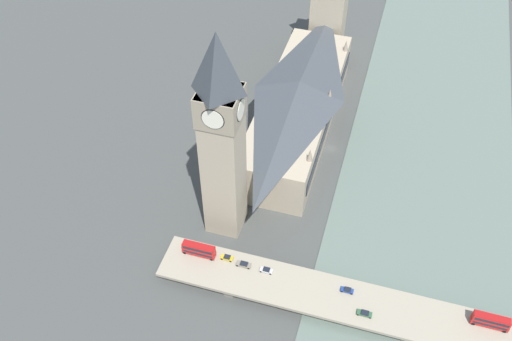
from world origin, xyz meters
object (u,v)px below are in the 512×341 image
at_px(clock_tower, 222,136).
at_px(double_decker_bus_lead, 199,249).
at_px(victoria_tower, 329,10).
at_px(double_decker_bus_rear, 491,321).
at_px(parliament_hall, 298,106).
at_px(car_northbound_lead, 347,290).
at_px(car_northbound_mid, 365,313).
at_px(car_northbound_tail, 266,270).
at_px(road_bridge, 411,317).
at_px(car_southbound_mid, 227,258).
at_px(car_southbound_lead, 244,264).

height_order(clock_tower, double_decker_bus_lead, clock_tower).
relative_size(victoria_tower, double_decker_bus_rear, 4.64).
xyz_separation_m(victoria_tower, double_decker_bus_rear, (-76.27, 131.56, -15.99)).
xyz_separation_m(double_decker_bus_lead, double_decker_bus_rear, (-91.26, -0.17, -0.00)).
height_order(parliament_hall, car_northbound_lead, parliament_hall).
height_order(car_northbound_mid, car_northbound_tail, car_northbound_tail).
distance_m(double_decker_bus_lead, car_northbound_tail, 22.95).
height_order(road_bridge, double_decker_bus_lead, double_decker_bus_lead).
bearing_deg(double_decker_bus_rear, road_bridge, 8.63).
distance_m(car_northbound_tail, car_southbound_mid, 13.66).
height_order(car_northbound_lead, car_southbound_mid, car_northbound_lead).
bearing_deg(parliament_hall, double_decker_bus_lead, 78.56).
distance_m(double_decker_bus_rear, car_northbound_lead, 42.35).
xyz_separation_m(double_decker_bus_lead, car_southbound_mid, (-9.26, -0.89, -2.01)).
xyz_separation_m(car_northbound_tail, car_southbound_lead, (7.59, -0.11, -0.04)).
relative_size(clock_tower, road_bridge, 0.49).
height_order(clock_tower, double_decker_bus_rear, clock_tower).
relative_size(double_decker_bus_lead, car_northbound_lead, 2.78).
height_order(double_decker_bus_rear, car_northbound_tail, double_decker_bus_rear).
xyz_separation_m(car_northbound_mid, car_northbound_tail, (32.51, -6.45, 0.09)).
bearing_deg(double_decker_bus_rear, double_decker_bus_lead, 0.11).
bearing_deg(victoria_tower, car_southbound_mid, 87.49).
relative_size(clock_tower, car_northbound_lead, 19.52).
xyz_separation_m(road_bridge, double_decker_bus_rear, (-22.26, -3.38, 3.53)).
relative_size(victoria_tower, car_northbound_lead, 12.58).
height_order(victoria_tower, car_southbound_mid, victoria_tower).
xyz_separation_m(parliament_hall, victoria_tower, (0.06, -57.34, 11.05)).
bearing_deg(car_southbound_lead, car_northbound_mid, 170.71).
distance_m(car_northbound_mid, car_southbound_lead, 40.63).
bearing_deg(car_southbound_mid, double_decker_bus_lead, 5.51).
relative_size(road_bridge, car_northbound_lead, 40.07).
xyz_separation_m(victoria_tower, car_northbound_lead, (-33.97, 131.88, -17.99)).
bearing_deg(double_decker_bus_rear, car_northbound_lead, 0.42).
distance_m(road_bridge, car_northbound_lead, 20.33).
distance_m(clock_tower, car_southbound_mid, 40.72).
distance_m(double_decker_bus_rear, car_northbound_tail, 68.42).
bearing_deg(car_southbound_lead, clock_tower, -56.83).
height_order(road_bridge, double_decker_bus_rear, double_decker_bus_rear).
height_order(victoria_tower, car_northbound_tail, victoria_tower).
relative_size(victoria_tower, car_northbound_mid, 11.07).
distance_m(parliament_hall, road_bridge, 94.89).
distance_m(clock_tower, car_northbound_lead, 61.36).
xyz_separation_m(parliament_hall, car_northbound_mid, (-40.33, 81.06, -6.98)).
relative_size(victoria_tower, road_bridge, 0.31).
relative_size(parliament_hall, victoria_tower, 1.83).
relative_size(victoria_tower, car_southbound_mid, 12.48).
bearing_deg(double_decker_bus_lead, car_southbound_mid, -174.49).
xyz_separation_m(car_northbound_lead, car_southbound_lead, (33.68, -0.03, 0.01)).
bearing_deg(car_northbound_lead, double_decker_bus_lead, -0.16).
bearing_deg(car_southbound_mid, car_northbound_tail, 175.36).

